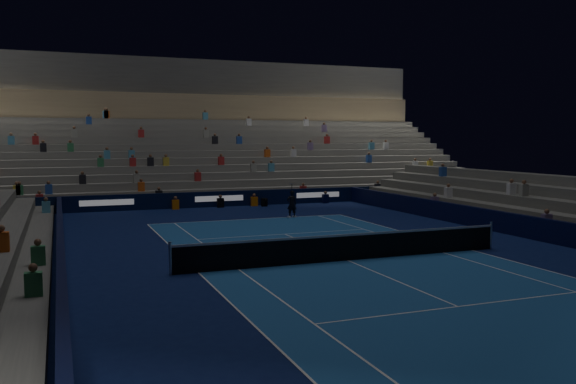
# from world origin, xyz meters

# --- Properties ---
(ground) EXTENTS (90.00, 90.00, 0.00)m
(ground) POSITION_xyz_m (0.00, 0.00, 0.00)
(ground) COLOR #0B1747
(ground) RESTS_ON ground
(court_surface) EXTENTS (10.97, 23.77, 0.01)m
(court_surface) POSITION_xyz_m (0.00, 0.00, 0.01)
(court_surface) COLOR #1A4F94
(court_surface) RESTS_ON ground
(sponsor_barrier_far) EXTENTS (44.00, 0.25, 1.00)m
(sponsor_barrier_far) POSITION_xyz_m (0.00, 18.50, 0.50)
(sponsor_barrier_far) COLOR black
(sponsor_barrier_far) RESTS_ON ground
(sponsor_barrier_east) EXTENTS (0.25, 37.00, 1.00)m
(sponsor_barrier_east) POSITION_xyz_m (9.70, 0.00, 0.50)
(sponsor_barrier_east) COLOR black
(sponsor_barrier_east) RESTS_ON ground
(sponsor_barrier_west) EXTENTS (0.25, 37.00, 1.00)m
(sponsor_barrier_west) POSITION_xyz_m (-9.70, 0.00, 0.50)
(sponsor_barrier_west) COLOR black
(sponsor_barrier_west) RESTS_ON ground
(grandstand_main) EXTENTS (44.00, 15.20, 11.20)m
(grandstand_main) POSITION_xyz_m (0.00, 27.90, 3.38)
(grandstand_main) COLOR slate
(grandstand_main) RESTS_ON ground
(tennis_net) EXTENTS (12.90, 0.10, 1.10)m
(tennis_net) POSITION_xyz_m (0.00, 0.00, 0.50)
(tennis_net) COLOR #B2B2B7
(tennis_net) RESTS_ON ground
(tennis_player) EXTENTS (0.58, 0.40, 1.54)m
(tennis_player) POSITION_xyz_m (2.44, 11.73, 0.77)
(tennis_player) COLOR black
(tennis_player) RESTS_ON ground
(broadcast_camera) EXTENTS (0.47, 0.87, 0.52)m
(broadcast_camera) POSITION_xyz_m (2.85, 17.69, 0.27)
(broadcast_camera) COLOR black
(broadcast_camera) RESTS_ON ground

